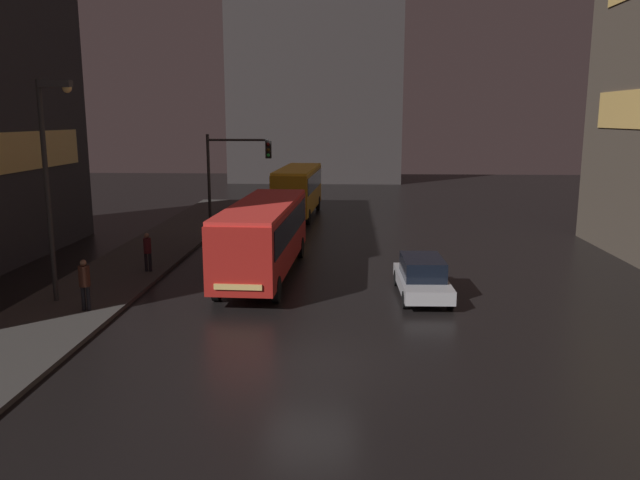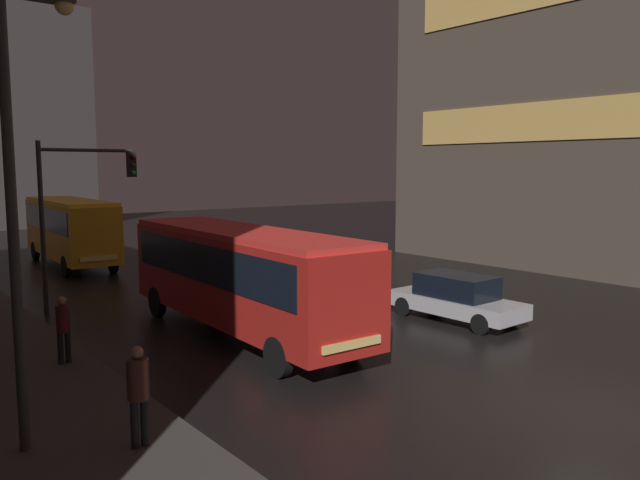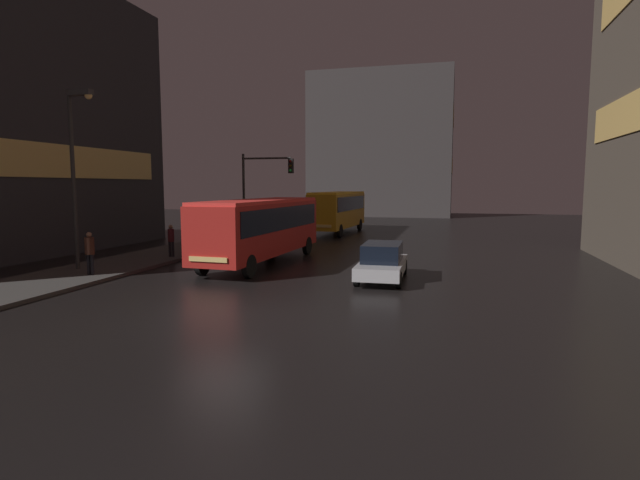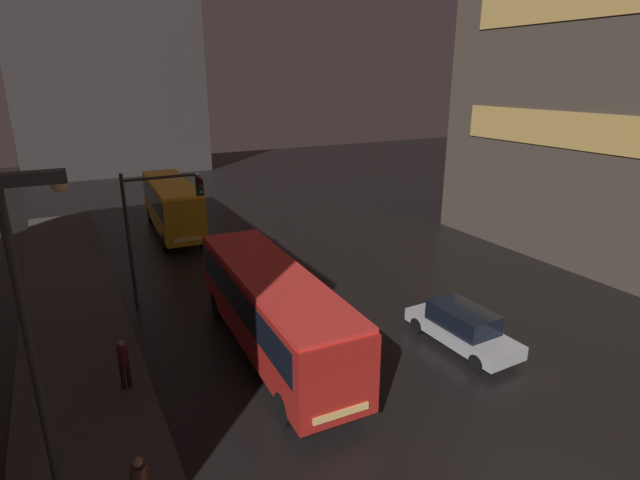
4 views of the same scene
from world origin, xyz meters
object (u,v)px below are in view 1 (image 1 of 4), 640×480
(bus_near, at_px, (264,231))
(bus_far, at_px, (298,187))
(car_taxi, at_px, (422,277))
(pedestrian_mid, at_px, (85,280))
(traffic_light_main, at_px, (231,170))
(pedestrian_near, at_px, (147,249))
(street_lamp_sidewalk, at_px, (51,158))

(bus_near, height_order, bus_far, bus_far)
(car_taxi, height_order, pedestrian_mid, pedestrian_mid)
(traffic_light_main, bearing_deg, pedestrian_near, -110.83)
(street_lamp_sidewalk, bearing_deg, bus_near, 33.28)
(car_taxi, distance_m, pedestrian_mid, 12.27)
(bus_far, height_order, pedestrian_mid, bus_far)
(car_taxi, relative_size, street_lamp_sidewalk, 0.58)
(car_taxi, bearing_deg, street_lamp_sidewalk, 5.69)
(pedestrian_near, bearing_deg, traffic_light_main, 97.64)
(bus_near, bearing_deg, car_taxi, 158.65)
(bus_far, height_order, car_taxi, bus_far)
(car_taxi, distance_m, traffic_light_main, 13.47)
(car_taxi, relative_size, pedestrian_near, 2.70)
(bus_near, relative_size, bus_far, 1.11)
(pedestrian_mid, xyz_separation_m, street_lamp_sidewalk, (-1.38, 1.12, 4.12))
(bus_far, relative_size, pedestrian_mid, 5.27)
(street_lamp_sidewalk, bearing_deg, pedestrian_near, 68.96)
(bus_near, bearing_deg, street_lamp_sidewalk, 35.49)
(pedestrian_near, height_order, street_lamp_sidewalk, street_lamp_sidewalk)
(traffic_light_main, distance_m, street_lamp_sidewalk, 11.97)
(car_taxi, relative_size, pedestrian_mid, 2.53)
(pedestrian_near, distance_m, street_lamp_sidewalk, 6.43)
(bus_far, bearing_deg, street_lamp_sidewalk, 74.54)
(bus_far, distance_m, car_taxi, 20.59)
(bus_far, xyz_separation_m, traffic_light_main, (-2.69, -10.11, 1.94))
(car_taxi, height_order, traffic_light_main, traffic_light_main)
(pedestrian_near, bearing_deg, street_lamp_sidewalk, -82.57)
(bus_near, bearing_deg, pedestrian_mid, 47.96)
(bus_near, height_order, street_lamp_sidewalk, street_lamp_sidewalk)
(bus_far, height_order, pedestrian_near, bus_far)
(bus_near, distance_m, car_taxi, 7.15)
(bus_far, relative_size, traffic_light_main, 1.61)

